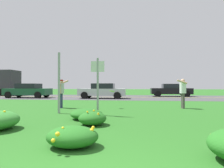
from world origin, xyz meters
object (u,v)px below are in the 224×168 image
object	(u,v)px
frisbee_lime	(112,91)
car_black_center_left	(171,90)
sign_post_by_roadside	(98,80)
person_catcher_white_shirt	(183,91)
person_thrower_red_cap_gray_shirt	(61,91)
car_dark_green_rightmost	(28,91)
sign_post_near_path	(59,83)
car_silver_center_right	(102,91)

from	to	relation	value
frisbee_lime	car_black_center_left	size ratio (longest dim) A/B	0.06
sign_post_by_roadside	frisbee_lime	xyz separation A→B (m)	(0.30, 2.52, -0.51)
sign_post_by_roadside	person_catcher_white_shirt	world-z (taller)	sign_post_by_roadside
frisbee_lime	car_black_center_left	distance (m)	13.44
person_thrower_red_cap_gray_shirt	car_dark_green_rightmost	world-z (taller)	person_thrower_red_cap_gray_shirt
person_catcher_white_shirt	car_black_center_left	xyz separation A→B (m)	(1.58, 11.95, -0.21)
person_thrower_red_cap_gray_shirt	frisbee_lime	world-z (taller)	person_thrower_red_cap_gray_shirt
sign_post_by_roadside	person_thrower_red_cap_gray_shirt	distance (m)	3.46
sign_post_by_roadside	person_thrower_red_cap_gray_shirt	size ratio (longest dim) A/B	1.52
person_catcher_white_shirt	car_dark_green_rightmost	bearing A→B (deg)	150.16
sign_post_by_roadside	car_black_center_left	size ratio (longest dim) A/B	0.53
sign_post_near_path	frisbee_lime	size ratio (longest dim) A/B	9.76
car_silver_center_right	sign_post_by_roadside	bearing A→B (deg)	-81.35
person_thrower_red_cap_gray_shirt	frisbee_lime	xyz separation A→B (m)	(2.81, 0.19, -0.03)
person_catcher_white_shirt	car_black_center_left	distance (m)	12.05
car_black_center_left	car_dark_green_rightmost	world-z (taller)	same
car_black_center_left	car_silver_center_right	bearing A→B (deg)	-149.76
person_thrower_red_cap_gray_shirt	car_black_center_left	size ratio (longest dim) A/B	0.35
sign_post_by_roadside	person_catcher_white_shirt	distance (m)	5.03
sign_post_near_path	person_catcher_white_shirt	world-z (taller)	sign_post_near_path
sign_post_near_path	car_dark_green_rightmost	bearing A→B (deg)	126.25
sign_post_near_path	person_thrower_red_cap_gray_shirt	xyz separation A→B (m)	(-0.71, 2.00, -0.40)
person_thrower_red_cap_gray_shirt	car_black_center_left	distance (m)	14.95
car_black_center_left	car_dark_green_rightmost	distance (m)	15.59
person_thrower_red_cap_gray_shirt	car_silver_center_right	distance (m)	8.31
person_catcher_white_shirt	sign_post_by_roadside	bearing A→B (deg)	-144.76
sign_post_near_path	sign_post_by_roadside	world-z (taller)	sign_post_near_path
sign_post_by_roadside	car_silver_center_right	xyz separation A→B (m)	(-1.61, 10.59, -0.70)
car_black_center_left	car_dark_green_rightmost	bearing A→B (deg)	-164.20
person_thrower_red_cap_gray_shirt	car_dark_green_rightmost	distance (m)	10.71
sign_post_by_roadside	car_dark_green_rightmost	distance (m)	14.13
sign_post_near_path	sign_post_by_roadside	size ratio (longest dim) A/B	1.14
frisbee_lime	sign_post_near_path	bearing A→B (deg)	-133.89
person_catcher_white_shirt	frisbee_lime	bearing A→B (deg)	-174.35
person_catcher_white_shirt	car_dark_green_rightmost	size ratio (longest dim) A/B	0.35
sign_post_near_path	person_catcher_white_shirt	distance (m)	6.44
car_dark_green_rightmost	person_catcher_white_shirt	bearing A→B (deg)	-29.84
person_catcher_white_shirt	car_dark_green_rightmost	distance (m)	15.48
person_catcher_white_shirt	frisbee_lime	world-z (taller)	person_catcher_white_shirt
person_catcher_white_shirt	car_black_center_left	bearing A→B (deg)	82.46
sign_post_near_path	car_dark_green_rightmost	distance (m)	12.74
person_thrower_red_cap_gray_shirt	person_catcher_white_shirt	bearing A→B (deg)	4.86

